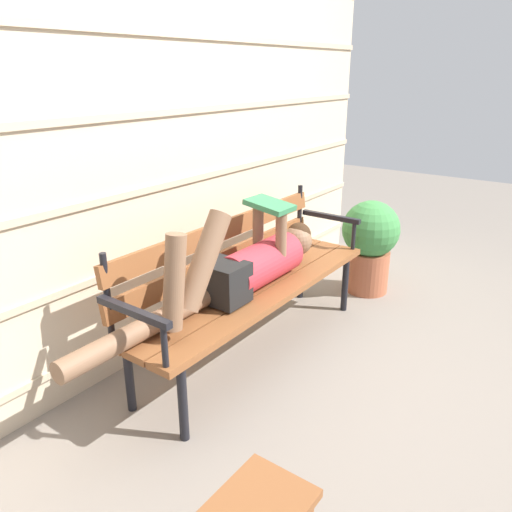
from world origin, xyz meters
The scene contains 5 objects.
ground_plane centered at (0.00, 0.00, 0.00)m, with size 12.00×12.00×0.00m, color gray.
house_siding centered at (0.00, 0.59, 1.18)m, with size 4.15×0.08×2.35m.
park_bench centered at (0.00, 0.12, 0.47)m, with size 1.83×0.48×0.83m.
reclining_person centered at (-0.11, 0.05, 0.58)m, with size 1.77×0.25×0.55m.
potted_plant centered at (1.21, -0.11, 0.39)m, with size 0.42×0.42×0.70m.
Camera 1 is at (-2.09, -1.46, 1.59)m, focal length 34.70 mm.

